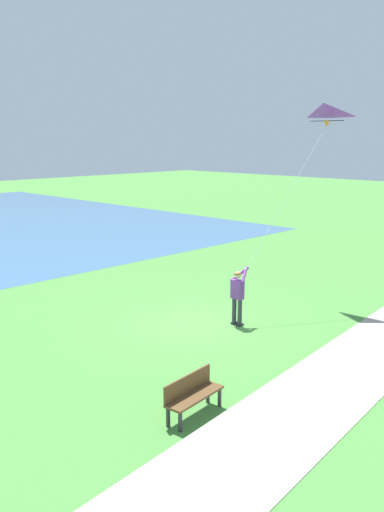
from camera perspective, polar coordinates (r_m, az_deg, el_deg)
name	(u,v)px	position (r m, az deg, el deg)	size (l,w,h in m)	color
ground_plane	(192,324)	(17.41, -0.03, -7.07)	(120.00, 120.00, 0.00)	#4C8E3D
walkway_path	(307,403)	(12.79, 11.93, -14.73)	(2.40, 32.00, 0.02)	#ADA393
person_kite_flyer	(238,293)	(17.07, 4.79, -3.82)	(0.52, 0.62, 1.83)	#232328
flying_kite	(323,117)	(19.51, 13.49, 13.92)	(1.35, 3.99, 5.04)	purple
park_bench_near_walkway	(192,393)	(11.83, 0.01, -14.03)	(0.59, 1.54, 0.88)	brown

